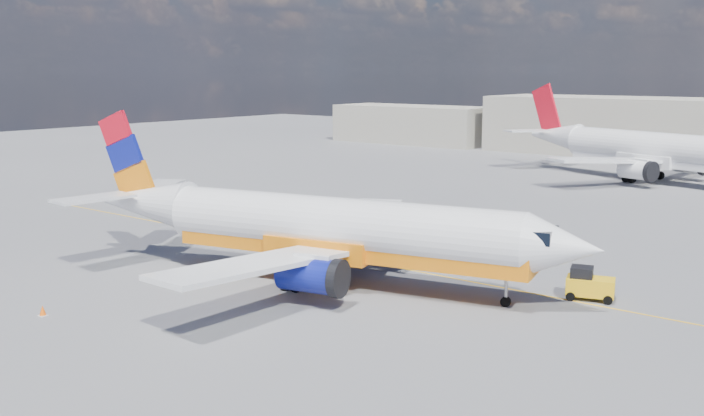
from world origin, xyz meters
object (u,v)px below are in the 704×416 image
Objects in this scene: main_jet at (325,228)px; second_jet at (653,150)px; gse_tug at (589,284)px; traffic_cone at (43,311)px.

main_jet is 52.26m from second_jet.
gse_tug reaches higher than traffic_cone.
traffic_cone is (-19.69, -19.27, -0.55)m from gse_tug.
gse_tug is (11.70, -46.05, -2.59)m from second_jet.
traffic_cone is at bearing -79.22° from second_jet.
second_jet is at bearing 83.02° from traffic_cone.
traffic_cone is (-7.99, -65.32, -3.14)m from second_jet.
main_jet is 14.40m from gse_tug.
main_jet reaches higher than gse_tug.
second_jet reaches higher than traffic_cone.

